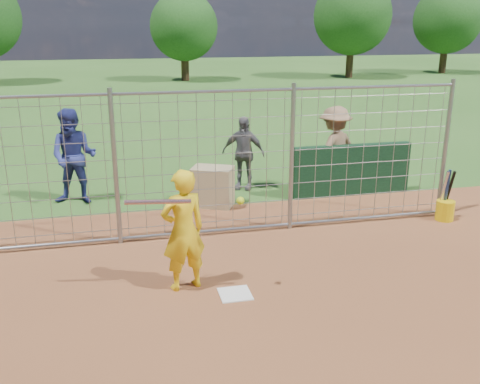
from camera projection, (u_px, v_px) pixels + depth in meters
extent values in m
plane|color=#2D591E|center=(232.00, 288.00, 7.51)|extent=(100.00, 100.00, 0.00)
cube|color=silver|center=(235.00, 294.00, 7.33)|extent=(0.43, 0.43, 0.02)
cube|color=#11381E|center=(352.00, 170.00, 11.42)|extent=(2.60, 0.20, 1.10)
imported|color=yellow|center=(183.00, 231.00, 7.27)|extent=(0.72, 0.57, 1.73)
imported|color=navy|center=(74.00, 157.00, 10.79)|extent=(1.10, 0.94, 1.95)
imported|color=#5A5A5F|center=(243.00, 153.00, 11.76)|extent=(1.03, 0.80, 1.63)
imported|color=#906C4E|center=(334.00, 150.00, 11.51)|extent=(1.40, 1.17, 1.88)
cube|color=tan|center=(213.00, 187.00, 10.78)|extent=(0.96, 0.84, 0.80)
cylinder|color=silver|center=(158.00, 202.00, 6.90)|extent=(0.86, 0.20, 0.06)
sphere|color=#C4E518|center=(240.00, 201.00, 6.93)|extent=(0.10, 0.10, 0.10)
cylinder|color=yellow|center=(445.00, 210.00, 10.04)|extent=(0.34, 0.34, 0.38)
cylinder|color=silver|center=(443.00, 192.00, 9.97)|extent=(0.08, 0.25, 0.84)
cylinder|color=navy|center=(447.00, 191.00, 9.98)|extent=(0.07, 0.12, 0.85)
cylinder|color=black|center=(449.00, 191.00, 9.99)|extent=(0.06, 0.27, 0.84)
cylinder|color=gray|center=(115.00, 169.00, 8.65)|extent=(0.08, 0.08, 2.60)
cylinder|color=gray|center=(292.00, 159.00, 9.30)|extent=(0.08, 0.08, 2.60)
cylinder|color=gray|center=(445.00, 150.00, 9.94)|extent=(0.08, 0.08, 2.60)
cylinder|color=gray|center=(205.00, 92.00, 8.61)|extent=(9.00, 0.05, 0.05)
cylinder|color=gray|center=(208.00, 231.00, 9.35)|extent=(9.00, 0.05, 0.05)
cube|color=gray|center=(207.00, 166.00, 8.99)|extent=(9.00, 0.02, 2.50)
cylinder|color=#3F2B19|center=(185.00, 63.00, 33.82)|extent=(0.50, 0.50, 2.16)
sphere|color=#26561E|center=(184.00, 26.00, 33.15)|extent=(4.20, 4.20, 4.20)
cylinder|color=#3F2B19|center=(350.00, 58.00, 35.65)|extent=(0.50, 0.50, 2.59)
sphere|color=#26561E|center=(352.00, 16.00, 34.84)|extent=(5.04, 5.04, 5.04)
cylinder|color=#3F2B19|center=(444.00, 56.00, 38.78)|extent=(0.50, 0.50, 2.45)
sphere|color=#26561E|center=(448.00, 19.00, 38.01)|extent=(4.76, 4.76, 4.76)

